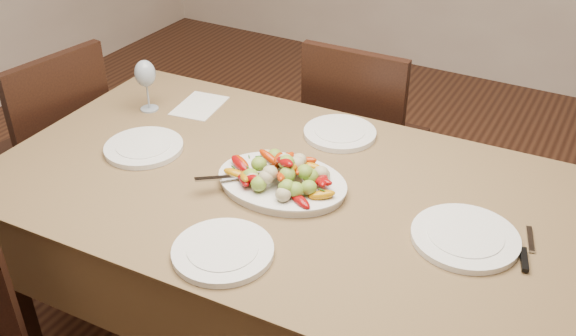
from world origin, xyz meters
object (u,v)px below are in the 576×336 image
(dining_table, at_px, (288,279))
(wine_glass, at_px, (146,84))
(plate_near, at_px, (223,252))
(chair_left, at_px, (45,154))
(plate_right, at_px, (465,238))
(chair_far, at_px, (367,141))
(serving_platter, at_px, (282,184))
(plate_left, at_px, (144,148))
(plate_far, at_px, (340,133))

(dining_table, bearing_deg, wine_glass, 164.70)
(plate_near, relative_size, wine_glass, 1.30)
(dining_table, height_order, chair_left, chair_left)
(plate_right, height_order, plate_near, same)
(chair_left, relative_size, wine_glass, 4.64)
(chair_far, height_order, plate_right, chair_far)
(chair_far, height_order, chair_left, same)
(serving_platter, bearing_deg, dining_table, 58.96)
(dining_table, distance_m, plate_left, 0.65)
(dining_table, bearing_deg, plate_right, 0.07)
(chair_left, xyz_separation_m, serving_platter, (1.19, -0.10, 0.30))
(plate_left, bearing_deg, wine_glass, 126.14)
(serving_platter, bearing_deg, chair_far, 94.57)
(chair_far, height_order, serving_platter, chair_far)
(dining_table, relative_size, wine_glass, 8.98)
(serving_platter, bearing_deg, wine_glass, 163.06)
(dining_table, relative_size, plate_far, 7.41)
(chair_left, distance_m, plate_right, 1.76)
(dining_table, relative_size, chair_far, 1.94)
(chair_left, bearing_deg, plate_left, 87.03)
(dining_table, distance_m, plate_right, 0.67)
(chair_left, xyz_separation_m, plate_far, (1.20, 0.27, 0.29))
(dining_table, height_order, plate_right, plate_right)
(chair_far, distance_m, chair_left, 1.35)
(serving_platter, bearing_deg, chair_left, 175.26)
(plate_right, bearing_deg, wine_glass, 171.31)
(chair_far, distance_m, plate_near, 1.23)
(plate_far, xyz_separation_m, wine_glass, (-0.70, -0.17, 0.09))
(plate_left, xyz_separation_m, plate_far, (0.52, 0.40, 0.00))
(dining_table, xyz_separation_m, plate_near, (0.01, -0.36, 0.39))
(plate_near, bearing_deg, wine_glass, 141.75)
(chair_far, distance_m, plate_far, 0.56)
(dining_table, bearing_deg, plate_near, -88.44)
(dining_table, xyz_separation_m, chair_left, (-1.20, 0.08, 0.10))
(plate_left, bearing_deg, dining_table, 5.48)
(plate_left, height_order, plate_far, same)
(plate_far, bearing_deg, plate_left, -142.30)
(wine_glass, bearing_deg, serving_platter, -16.94)
(plate_right, bearing_deg, plate_near, -145.58)
(plate_far, height_order, plate_near, same)
(chair_left, bearing_deg, chair_far, 131.72)
(plate_left, bearing_deg, plate_far, 37.70)
(dining_table, distance_m, plate_far, 0.53)
(chair_far, height_order, plate_left, chair_far)
(plate_near, bearing_deg, plate_far, 90.37)
(serving_platter, xyz_separation_m, plate_left, (-0.51, -0.03, -0.00))
(chair_far, height_order, plate_near, chair_far)
(chair_left, xyz_separation_m, plate_left, (0.68, -0.13, 0.29))
(plate_right, relative_size, plate_far, 1.16)
(dining_table, xyz_separation_m, chair_far, (-0.08, 0.83, 0.10))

